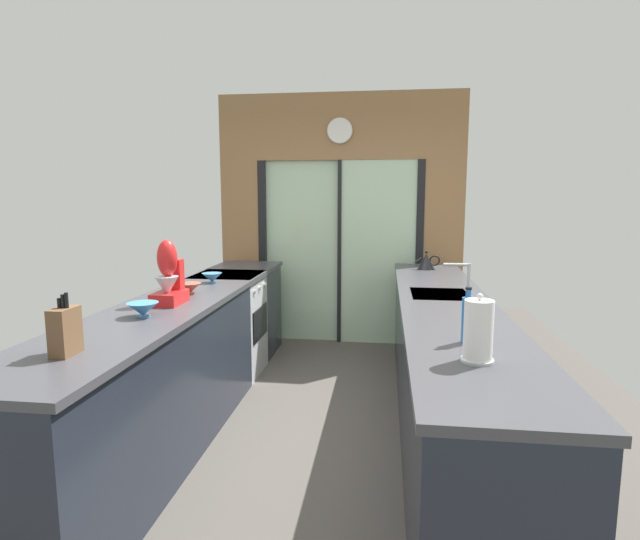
{
  "coord_description": "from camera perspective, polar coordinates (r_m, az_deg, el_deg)",
  "views": [
    {
      "loc": [
        0.5,
        -3.08,
        1.61
      ],
      "look_at": [
        -0.03,
        0.93,
        1.02
      ],
      "focal_mm": 28.25,
      "sensor_mm": 36.0,
      "label": 1
    }
  ],
  "objects": [
    {
      "name": "soap_bottle",
      "position": [
        2.5,
        16.35,
        -5.32
      ],
      "size": [
        0.05,
        0.05,
        0.27
      ],
      "color": "#286BB7",
      "rests_on": "right_counter_run"
    },
    {
      "name": "back_wall_unit",
      "position": [
        5.51,
        2.27,
        7.39
      ],
      "size": [
        2.64,
        0.12,
        2.7
      ],
      "color": "olive",
      "rests_on": "ground_plane"
    },
    {
      "name": "knife_block",
      "position": [
        2.48,
        -26.92,
        -6.17
      ],
      "size": [
        0.08,
        0.14,
        0.28
      ],
      "color": "brown",
      "rests_on": "left_counter_run"
    },
    {
      "name": "right_counter_run",
      "position": [
        3.6,
        13.86,
        -10.55
      ],
      "size": [
        0.62,
        3.8,
        0.92
      ],
      "color": "#1E232D",
      "rests_on": "ground_plane"
    },
    {
      "name": "mixing_bowl_mid",
      "position": [
        3.73,
        -14.5,
        -1.99
      ],
      "size": [
        0.16,
        0.16,
        0.08
      ],
      "color": "#BC4C38",
      "rests_on": "left_counter_run"
    },
    {
      "name": "paper_towel_roll",
      "position": [
        2.23,
        17.49,
        -6.64
      ],
      "size": [
        0.14,
        0.14,
        0.29
      ],
      "color": "#B7BABC",
      "rests_on": "right_counter_run"
    },
    {
      "name": "ground_plane",
      "position": [
        4.05,
        -0.24,
        -15.26
      ],
      "size": [
        5.04,
        7.6,
        0.02
      ],
      "primitive_type": "cube",
      "color": "#4C4742"
    },
    {
      "name": "mixing_bowl_far",
      "position": [
        4.16,
        -12.13,
        -0.84
      ],
      "size": [
        0.16,
        0.16,
        0.08
      ],
      "color": "teal",
      "rests_on": "left_counter_run"
    },
    {
      "name": "oven_range",
      "position": [
        4.7,
        -10.27,
        -6.07
      ],
      "size": [
        0.6,
        0.6,
        0.92
      ],
      "color": "#B7BABC",
      "rests_on": "ground_plane"
    },
    {
      "name": "left_counter_run",
      "position": [
        3.69,
        -15.63,
        -10.1
      ],
      "size": [
        0.62,
        3.8,
        0.92
      ],
      "color": "#1E232D",
      "rests_on": "ground_plane"
    },
    {
      "name": "sink_faucet",
      "position": [
        3.72,
        15.97,
        -0.35
      ],
      "size": [
        0.19,
        0.02,
        0.22
      ],
      "color": "#B7BABC",
      "rests_on": "right_counter_run"
    },
    {
      "name": "kettle",
      "position": [
        4.93,
        11.97,
        0.98
      ],
      "size": [
        0.24,
        0.16,
        0.18
      ],
      "color": "black",
      "rests_on": "right_counter_run"
    },
    {
      "name": "stand_mixer",
      "position": [
        3.4,
        -16.74,
        -1.02
      ],
      "size": [
        0.17,
        0.27,
        0.42
      ],
      "color": "red",
      "rests_on": "left_counter_run"
    },
    {
      "name": "mixing_bowl_near",
      "position": [
        3.09,
        -19.43,
        -4.22
      ],
      "size": [
        0.18,
        0.18,
        0.08
      ],
      "color": "teal",
      "rests_on": "left_counter_run"
    }
  ]
}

